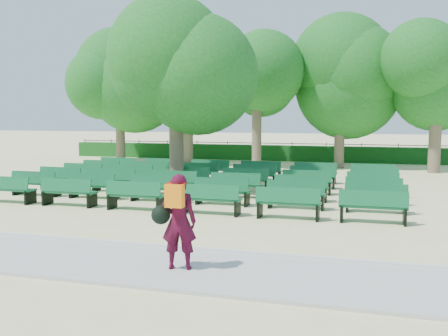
# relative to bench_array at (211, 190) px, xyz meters

# --- Properties ---
(ground) EXTENTS (120.00, 120.00, 0.00)m
(ground) POSITION_rel_bench_array_xyz_m (-0.14, -1.01, -0.09)
(ground) COLOR beige
(paving) EXTENTS (30.00, 2.20, 0.06)m
(paving) POSITION_rel_bench_array_xyz_m (-0.14, -8.41, -0.06)
(paving) COLOR #B4B3AF
(paving) RESTS_ON ground
(curb) EXTENTS (30.00, 0.12, 0.10)m
(curb) POSITION_rel_bench_array_xyz_m (-0.14, -7.26, -0.04)
(curb) COLOR silver
(curb) RESTS_ON ground
(hedge) EXTENTS (26.00, 0.70, 0.90)m
(hedge) POSITION_rel_bench_array_xyz_m (-0.14, 12.99, 0.36)
(hedge) COLOR #144F19
(hedge) RESTS_ON ground
(fence) EXTENTS (26.00, 0.10, 1.02)m
(fence) POSITION_rel_bench_array_xyz_m (-0.14, 13.39, -0.09)
(fence) COLOR black
(fence) RESTS_ON ground
(tree_line) EXTENTS (21.80, 6.80, 7.04)m
(tree_line) POSITION_rel_bench_array_xyz_m (-0.14, 8.99, -0.09)
(tree_line) COLOR #1B671F
(tree_line) RESTS_ON ground
(bench_array) EXTENTS (1.67, 0.59, 1.04)m
(bench_array) POSITION_rel_bench_array_xyz_m (0.00, 0.00, 0.00)
(bench_array) COLOR #0F5B2F
(bench_array) RESTS_ON ground
(tree_among) EXTENTS (4.70, 4.70, 6.43)m
(tree_among) POSITION_rel_bench_array_xyz_m (-1.39, 0.34, 4.21)
(tree_among) COLOR brown
(tree_among) RESTS_ON ground
(person) EXTENTS (0.80, 0.52, 1.64)m
(person) POSITION_rel_bench_array_xyz_m (2.10, -8.53, 0.82)
(person) COLOR #3E081C
(person) RESTS_ON ground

